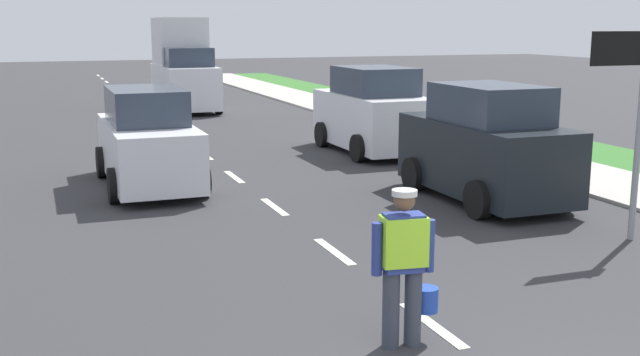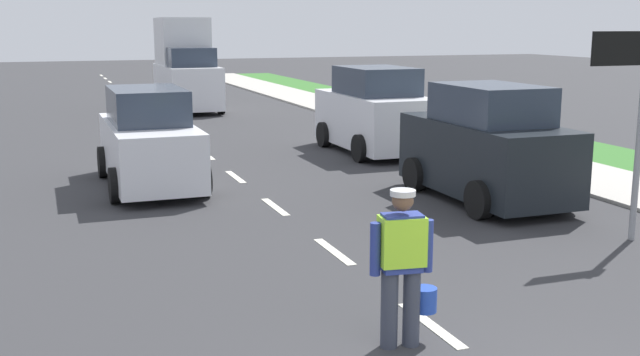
# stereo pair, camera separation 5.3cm
# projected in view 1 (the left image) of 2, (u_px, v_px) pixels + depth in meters

# --- Properties ---
(ground_plane) EXTENTS (96.00, 96.00, 0.00)m
(ground_plane) POSITION_uv_depth(u_px,v_px,m) (165.00, 126.00, 25.40)
(ground_plane) COLOR #333335
(sidewalk_right) EXTENTS (2.40, 72.00, 0.14)m
(sidewalk_right) POSITION_uv_depth(u_px,v_px,m) (556.00, 169.00, 17.76)
(sidewalk_right) COLOR #B2ADA3
(sidewalk_right) RESTS_ON ground
(grass_verge_right) EXTENTS (2.40, 72.00, 0.06)m
(grass_verge_right) POSITION_uv_depth(u_px,v_px,m) (638.00, 163.00, 18.58)
(grass_verge_right) COLOR #38722D
(grass_verge_right) RESTS_ON ground
(lane_center_line) EXTENTS (0.14, 46.40, 0.01)m
(lane_center_line) POSITION_uv_depth(u_px,v_px,m) (147.00, 112.00, 29.26)
(lane_center_line) COLOR silver
(lane_center_line) RESTS_ON ground
(road_worker) EXTENTS (0.77, 0.36, 1.67)m
(road_worker) POSITION_uv_depth(u_px,v_px,m) (405.00, 260.00, 7.87)
(road_worker) COLOR #383D4C
(road_worker) RESTS_ON ground
(lane_direction_sign) EXTENTS (1.16, 0.11, 3.20)m
(lane_direction_sign) POSITION_uv_depth(u_px,v_px,m) (630.00, 85.00, 11.46)
(lane_direction_sign) COLOR gray
(lane_direction_sign) RESTS_ON ground
(delivery_truck) EXTENTS (2.16, 4.60, 3.54)m
(delivery_truck) POSITION_uv_depth(u_px,v_px,m) (183.00, 69.00, 29.57)
(delivery_truck) COLOR silver
(delivery_truck) RESTS_ON ground
(car_parked_curbside) EXTENTS (1.95, 3.92, 2.21)m
(car_parked_curbside) POSITION_uv_depth(u_px,v_px,m) (486.00, 147.00, 14.45)
(car_parked_curbside) COLOR black
(car_parked_curbside) RESTS_ON ground
(car_parked_far) EXTENTS (2.07, 4.07, 2.22)m
(car_parked_far) POSITION_uv_depth(u_px,v_px,m) (373.00, 113.00, 19.97)
(car_parked_far) COLOR silver
(car_parked_far) RESTS_ON ground
(car_oncoming_lead) EXTENTS (1.88, 4.28, 2.02)m
(car_oncoming_lead) POSITION_uv_depth(u_px,v_px,m) (148.00, 141.00, 15.75)
(car_oncoming_lead) COLOR silver
(car_oncoming_lead) RESTS_ON ground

